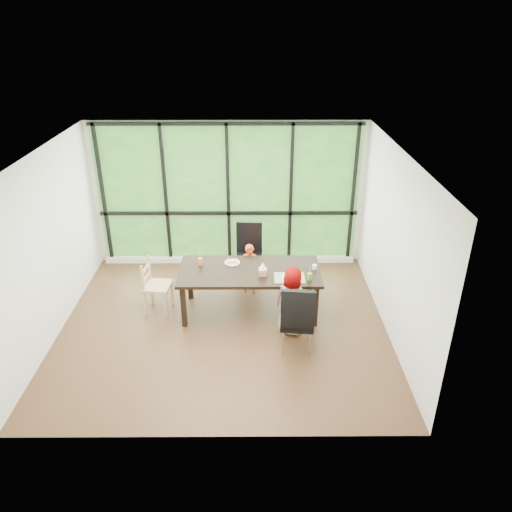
# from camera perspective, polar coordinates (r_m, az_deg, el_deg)

# --- Properties ---
(ground) EXTENTS (5.00, 5.00, 0.00)m
(ground) POSITION_cam_1_polar(r_m,az_deg,el_deg) (7.75, -3.73, -7.97)
(ground) COLOR black
(ground) RESTS_ON ground
(back_wall) EXTENTS (5.00, 0.00, 5.00)m
(back_wall) POSITION_cam_1_polar(r_m,az_deg,el_deg) (9.15, -3.23, 7.16)
(back_wall) COLOR silver
(back_wall) RESTS_ON ground
(foliage_backdrop) EXTENTS (4.80, 0.02, 2.65)m
(foliage_backdrop) POSITION_cam_1_polar(r_m,az_deg,el_deg) (9.13, -3.23, 7.12)
(foliage_backdrop) COLOR #20521C
(foliage_backdrop) RESTS_ON back_wall
(window_mullions) EXTENTS (4.80, 0.06, 2.65)m
(window_mullions) POSITION_cam_1_polar(r_m,az_deg,el_deg) (9.10, -3.25, 7.04)
(window_mullions) COLOR black
(window_mullions) RESTS_ON back_wall
(window_sill) EXTENTS (4.80, 0.12, 0.10)m
(window_sill) POSITION_cam_1_polar(r_m,az_deg,el_deg) (9.57, -3.06, -0.39)
(window_sill) COLOR silver
(window_sill) RESTS_ON ground
(dining_table) EXTENTS (2.26, 1.13, 0.75)m
(dining_table) POSITION_cam_1_polar(r_m,az_deg,el_deg) (7.87, -0.73, -4.07)
(dining_table) COLOR black
(dining_table) RESTS_ON ground
(chair_window_leather) EXTENTS (0.49, 0.49, 1.08)m
(chair_window_leather) POSITION_cam_1_polar(r_m,az_deg,el_deg) (8.66, -0.87, 0.20)
(chair_window_leather) COLOR black
(chair_window_leather) RESTS_ON ground
(chair_interior_leather) EXTENTS (0.51, 0.51, 1.08)m
(chair_interior_leather) POSITION_cam_1_polar(r_m,az_deg,el_deg) (6.97, 4.85, -7.06)
(chair_interior_leather) COLOR black
(chair_interior_leather) RESTS_ON ground
(chair_end_beech) EXTENTS (0.44, 0.46, 0.90)m
(chair_end_beech) POSITION_cam_1_polar(r_m,az_deg,el_deg) (8.01, -11.34, -3.43)
(chair_end_beech) COLOR tan
(chair_end_beech) RESTS_ON ground
(child_toddler) EXTENTS (0.34, 0.24, 0.89)m
(child_toddler) POSITION_cam_1_polar(r_m,az_deg,el_deg) (8.38, -0.71, -1.51)
(child_toddler) COLOR #DB4111
(child_toddler) RESTS_ON ground
(child_older) EXTENTS (0.62, 0.53, 1.08)m
(child_older) POSITION_cam_1_polar(r_m,az_deg,el_deg) (7.32, 4.38, -5.22)
(child_older) COLOR slate
(child_older) RESTS_ON ground
(placemat) EXTENTS (0.46, 0.34, 0.01)m
(placemat) POSITION_cam_1_polar(r_m,az_deg,el_deg) (7.49, 3.91, -2.54)
(placemat) COLOR tan
(placemat) RESTS_ON dining_table
(plate_far) EXTENTS (0.25, 0.25, 0.02)m
(plate_far) POSITION_cam_1_polar(r_m,az_deg,el_deg) (7.91, -2.77, -0.77)
(plate_far) COLOR white
(plate_far) RESTS_ON dining_table
(plate_near) EXTENTS (0.21, 0.21, 0.01)m
(plate_near) POSITION_cam_1_polar(r_m,az_deg,el_deg) (7.52, 3.82, -2.37)
(plate_near) COLOR white
(plate_near) RESTS_ON dining_table
(orange_cup) EXTENTS (0.07, 0.07, 0.11)m
(orange_cup) POSITION_cam_1_polar(r_m,az_deg,el_deg) (7.88, -6.48, -0.64)
(orange_cup) COLOR orange
(orange_cup) RESTS_ON dining_table
(green_cup) EXTENTS (0.07, 0.07, 0.11)m
(green_cup) POSITION_cam_1_polar(r_m,az_deg,el_deg) (7.44, 6.23, -2.39)
(green_cup) COLOR green
(green_cup) RESTS_ON dining_table
(white_mug) EXTENTS (0.07, 0.07, 0.07)m
(white_mug) POSITION_cam_1_polar(r_m,az_deg,el_deg) (7.76, 6.81, -1.28)
(white_mug) COLOR white
(white_mug) RESTS_ON dining_table
(tissue_box) EXTENTS (0.13, 0.13, 0.11)m
(tissue_box) POSITION_cam_1_polar(r_m,az_deg,el_deg) (7.53, 0.79, -1.86)
(tissue_box) COLOR tan
(tissue_box) RESTS_ON dining_table
(crepe_rolls_far) EXTENTS (0.20, 0.12, 0.04)m
(crepe_rolls_far) POSITION_cam_1_polar(r_m,az_deg,el_deg) (7.90, -2.78, -0.60)
(crepe_rolls_far) COLOR tan
(crepe_rolls_far) RESTS_ON plate_far
(crepe_rolls_near) EXTENTS (0.10, 0.12, 0.04)m
(crepe_rolls_near) POSITION_cam_1_polar(r_m,az_deg,el_deg) (7.51, 3.83, -2.21)
(crepe_rolls_near) COLOR tan
(crepe_rolls_near) RESTS_ON plate_near
(straw_white) EXTENTS (0.01, 0.04, 0.20)m
(straw_white) POSITION_cam_1_polar(r_m,az_deg,el_deg) (7.84, -6.52, -0.01)
(straw_white) COLOR white
(straw_white) RESTS_ON orange_cup
(straw_pink) EXTENTS (0.01, 0.04, 0.20)m
(straw_pink) POSITION_cam_1_polar(r_m,az_deg,el_deg) (7.40, 6.27, -1.75)
(straw_pink) COLOR pink
(straw_pink) RESTS_ON green_cup
(tissue) EXTENTS (0.12, 0.12, 0.11)m
(tissue) POSITION_cam_1_polar(r_m,az_deg,el_deg) (7.48, 0.79, -1.13)
(tissue) COLOR white
(tissue) RESTS_ON tissue_box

